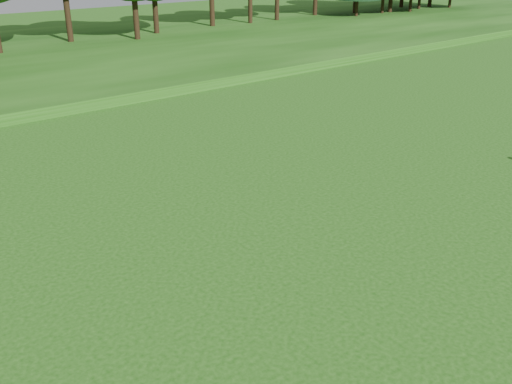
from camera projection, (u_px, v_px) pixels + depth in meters
berm at (115, 50)px, 45.31m from camera, size 130.00×30.00×0.60m
walking_path at (218, 84)px, 35.48m from camera, size 130.00×1.60×0.04m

